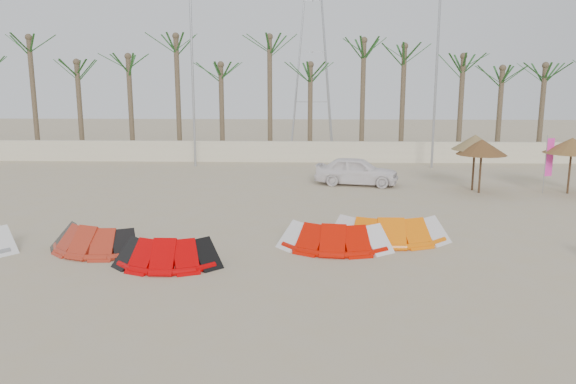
{
  "coord_description": "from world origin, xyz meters",
  "views": [
    {
      "loc": [
        0.64,
        -12.94,
        5.13
      ],
      "look_at": [
        0.0,
        6.0,
        1.3
      ],
      "focal_mm": 35.0,
      "sensor_mm": 36.0,
      "label": 1
    }
  ],
  "objects_px": {
    "kite_red_right": "(334,234)",
    "parasol_right": "(572,146)",
    "car": "(357,171)",
    "kite_red_left": "(96,237)",
    "parasol_mid": "(482,147)",
    "kite_orange": "(388,227)",
    "kite_red_mid": "(169,250)",
    "parasol_left": "(475,142)"
  },
  "relations": [
    {
      "from": "parasol_right",
      "to": "car",
      "type": "height_order",
      "value": "parasol_right"
    },
    {
      "from": "parasol_right",
      "to": "car",
      "type": "bearing_deg",
      "value": 168.96
    },
    {
      "from": "kite_orange",
      "to": "car",
      "type": "relative_size",
      "value": 0.91
    },
    {
      "from": "kite_red_mid",
      "to": "parasol_mid",
      "type": "distance_m",
      "value": 15.84
    },
    {
      "from": "kite_red_mid",
      "to": "kite_red_right",
      "type": "height_order",
      "value": "same"
    },
    {
      "from": "kite_orange",
      "to": "parasol_left",
      "type": "distance_m",
      "value": 10.0
    },
    {
      "from": "kite_red_right",
      "to": "parasol_right",
      "type": "distance_m",
      "value": 14.14
    },
    {
      "from": "kite_orange",
      "to": "parasol_mid",
      "type": "relative_size",
      "value": 1.49
    },
    {
      "from": "kite_red_left",
      "to": "kite_red_mid",
      "type": "relative_size",
      "value": 1.14
    },
    {
      "from": "parasol_left",
      "to": "car",
      "type": "xyz_separation_m",
      "value": [
        -5.32,
        1.18,
        -1.56
      ]
    },
    {
      "from": "kite_red_right",
      "to": "parasol_right",
      "type": "bearing_deg",
      "value": 38.12
    },
    {
      "from": "parasol_left",
      "to": "parasol_mid",
      "type": "height_order",
      "value": "parasol_left"
    },
    {
      "from": "kite_red_left",
      "to": "parasol_right",
      "type": "xyz_separation_m",
      "value": [
        18.3,
        9.22,
        1.77
      ]
    },
    {
      "from": "kite_red_mid",
      "to": "parasol_left",
      "type": "distance_m",
      "value": 16.19
    },
    {
      "from": "kite_red_left",
      "to": "kite_red_right",
      "type": "height_order",
      "value": "same"
    },
    {
      "from": "parasol_mid",
      "to": "parasol_left",
      "type": "bearing_deg",
      "value": 101.4
    },
    {
      "from": "kite_red_left",
      "to": "parasol_mid",
      "type": "relative_size",
      "value": 1.36
    },
    {
      "from": "kite_red_mid",
      "to": "kite_red_right",
      "type": "xyz_separation_m",
      "value": [
        4.7,
        1.8,
        0.0
      ]
    },
    {
      "from": "kite_red_mid",
      "to": "parasol_right",
      "type": "bearing_deg",
      "value": 33.6
    },
    {
      "from": "parasol_left",
      "to": "parasol_mid",
      "type": "bearing_deg",
      "value": -78.6
    },
    {
      "from": "kite_red_left",
      "to": "kite_red_right",
      "type": "distance_m",
      "value": 7.28
    },
    {
      "from": "kite_red_mid",
      "to": "car",
      "type": "bearing_deg",
      "value": 62.87
    },
    {
      "from": "kite_red_right",
      "to": "parasol_left",
      "type": "xyz_separation_m",
      "value": [
        6.92,
        9.32,
        1.83
      ]
    },
    {
      "from": "kite_red_right",
      "to": "parasol_right",
      "type": "relative_size",
      "value": 1.37
    },
    {
      "from": "kite_red_left",
      "to": "kite_red_right",
      "type": "bearing_deg",
      "value": 4.42
    },
    {
      "from": "parasol_mid",
      "to": "parasol_right",
      "type": "height_order",
      "value": "parasol_right"
    },
    {
      "from": "kite_red_mid",
      "to": "parasol_left",
      "type": "xyz_separation_m",
      "value": [
        11.62,
        11.12,
        1.84
      ]
    },
    {
      "from": "kite_red_mid",
      "to": "kite_orange",
      "type": "relative_size",
      "value": 0.79
    },
    {
      "from": "kite_orange",
      "to": "car",
      "type": "distance_m",
      "value": 9.58
    },
    {
      "from": "kite_red_left",
      "to": "car",
      "type": "distance_m",
      "value": 14.18
    },
    {
      "from": "kite_orange",
      "to": "kite_red_right",
      "type": "bearing_deg",
      "value": -152.55
    },
    {
      "from": "parasol_right",
      "to": "kite_red_left",
      "type": "bearing_deg",
      "value": -153.26
    },
    {
      "from": "kite_red_right",
      "to": "car",
      "type": "relative_size",
      "value": 0.86
    },
    {
      "from": "kite_red_mid",
      "to": "parasol_left",
      "type": "height_order",
      "value": "parasol_left"
    },
    {
      "from": "parasol_left",
      "to": "parasol_right",
      "type": "relative_size",
      "value": 1.02
    },
    {
      "from": "parasol_left",
      "to": "parasol_right",
      "type": "bearing_deg",
      "value": -9.09
    },
    {
      "from": "kite_red_mid",
      "to": "car",
      "type": "xyz_separation_m",
      "value": [
        6.3,
        12.3,
        0.27
      ]
    },
    {
      "from": "parasol_mid",
      "to": "kite_red_right",
      "type": "bearing_deg",
      "value": -129.06
    },
    {
      "from": "kite_orange",
      "to": "parasol_right",
      "type": "relative_size",
      "value": 1.44
    },
    {
      "from": "parasol_left",
      "to": "car",
      "type": "bearing_deg",
      "value": 167.47
    },
    {
      "from": "kite_orange",
      "to": "parasol_mid",
      "type": "xyz_separation_m",
      "value": [
        5.26,
        7.75,
        1.68
      ]
    },
    {
      "from": "parasol_mid",
      "to": "parasol_right",
      "type": "relative_size",
      "value": 0.97
    }
  ]
}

